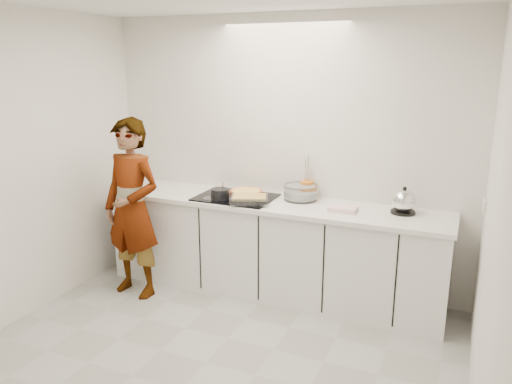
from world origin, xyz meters
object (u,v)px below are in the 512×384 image
at_px(saucepan, 220,194).
at_px(mixing_bowl, 301,193).
at_px(hob, 236,197).
at_px(baking_dish, 249,199).
at_px(cook, 132,209).
at_px(tart_dish, 246,193).
at_px(kettle, 404,202).
at_px(utensil_crock, 307,190).

height_order(saucepan, mixing_bowl, saucepan).
relative_size(hob, saucepan, 3.21).
bearing_deg(baking_dish, saucepan, 177.44).
relative_size(hob, cook, 0.43).
xyz_separation_m(saucepan, cook, (-0.73, -0.37, -0.13)).
height_order(mixing_bowl, cook, cook).
height_order(saucepan, baking_dish, saucepan).
distance_m(hob, cook, 0.97).
relative_size(tart_dish, baking_dish, 0.98).
distance_m(baking_dish, mixing_bowl, 0.50).
height_order(baking_dish, kettle, kettle).
relative_size(saucepan, kettle, 0.83).
bearing_deg(utensil_crock, kettle, -9.65).
relative_size(kettle, cook, 0.16).
distance_m(tart_dish, mixing_bowl, 0.52).
bearing_deg(mixing_bowl, baking_dish, -139.23).
relative_size(tart_dish, cook, 0.23).
bearing_deg(hob, mixing_bowl, 17.35).
bearing_deg(saucepan, tart_dish, 49.51).
distance_m(tart_dish, utensil_crock, 0.58).
bearing_deg(kettle, mixing_bowl, 176.36).
bearing_deg(hob, utensil_crock, 24.32).
height_order(utensil_crock, cook, cook).
height_order(saucepan, kettle, kettle).
distance_m(tart_dish, baking_dish, 0.26).
relative_size(hob, baking_dish, 1.81).
distance_m(mixing_bowl, utensil_crock, 0.10).
bearing_deg(utensil_crock, baking_dish, -134.07).
bearing_deg(hob, tart_dish, 45.39).
bearing_deg(utensil_crock, tart_dish, -159.49).
distance_m(hob, kettle, 1.53).
bearing_deg(tart_dish, baking_dish, -59.01).
xyz_separation_m(saucepan, mixing_bowl, (0.68, 0.31, 0.01)).
bearing_deg(tart_dish, utensil_crock, 20.51).
relative_size(tart_dish, mixing_bowl, 1.21).
relative_size(saucepan, utensil_crock, 1.43).
relative_size(baking_dish, utensil_crock, 2.53).
height_order(mixing_bowl, kettle, kettle).
xyz_separation_m(tart_dish, utensil_crock, (0.54, 0.20, 0.04)).
height_order(hob, cook, cook).
relative_size(saucepan, baking_dish, 0.56).
relative_size(saucepan, cook, 0.13).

